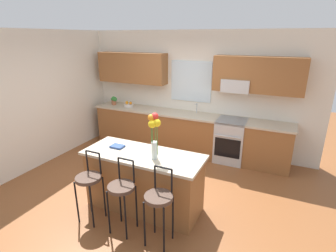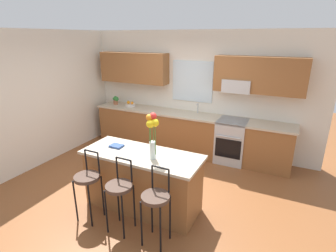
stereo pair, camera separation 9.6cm
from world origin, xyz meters
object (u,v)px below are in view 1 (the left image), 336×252
at_px(bar_stool_near, 89,181).
at_px(cookbook, 117,146).
at_px(fruit_bowl_oranges, 129,105).
at_px(potted_plant_small, 114,100).
at_px(flower_vase, 154,131).
at_px(kitchen_island, 144,181).
at_px(bar_stool_far, 159,200).
at_px(bar_stool_middle, 122,190).
at_px(oven_range, 230,140).

bearing_deg(bar_stool_near, cookbook, 83.41).
distance_m(fruit_bowl_oranges, potted_plant_small, 0.44).
bearing_deg(bar_stool_near, potted_plant_small, 119.21).
height_order(flower_vase, fruit_bowl_oranges, flower_vase).
bearing_deg(cookbook, fruit_bowl_oranges, 118.81).
bearing_deg(bar_stool_near, kitchen_island, 46.39).
bearing_deg(bar_stool_far, bar_stool_near, 180.00).
bearing_deg(bar_stool_far, bar_stool_middle, 180.00).
distance_m(bar_stool_far, fruit_bowl_oranges, 3.61).
distance_m(kitchen_island, fruit_bowl_oranges, 2.85).
xyz_separation_m(bar_stool_far, cookbook, (-1.03, 0.61, 0.30)).
bearing_deg(kitchen_island, bar_stool_near, -133.61).
distance_m(bar_stool_middle, cookbook, 0.83).
bearing_deg(fruit_bowl_oranges, potted_plant_small, -179.70).
height_order(kitchen_island, bar_stool_far, bar_stool_far).
bearing_deg(kitchen_island, bar_stool_middle, -90.00).
distance_m(cookbook, fruit_bowl_oranges, 2.51).
height_order(bar_stool_far, potted_plant_small, potted_plant_small).
bearing_deg(bar_stool_near, bar_stool_far, 0.00).
relative_size(bar_stool_near, bar_stool_middle, 1.00).
xyz_separation_m(bar_stool_near, bar_stool_far, (1.10, 0.00, 0.00)).
height_order(flower_vase, potted_plant_small, flower_vase).
xyz_separation_m(oven_range, bar_stool_middle, (-0.86, -2.79, 0.18)).
bearing_deg(flower_vase, potted_plant_small, 135.52).
relative_size(oven_range, fruit_bowl_oranges, 3.83).
xyz_separation_m(fruit_bowl_oranges, potted_plant_small, (-0.43, -0.00, 0.08)).
xyz_separation_m(bar_stool_far, fruit_bowl_oranges, (-2.24, 2.82, 0.33)).
height_order(bar_stool_near, potted_plant_small, potted_plant_small).
height_order(oven_range, kitchen_island, same).
bearing_deg(bar_stool_near, flower_vase, 32.09).
xyz_separation_m(oven_range, kitchen_island, (-0.86, -2.21, 0.00)).
relative_size(cookbook, fruit_bowl_oranges, 0.83).
height_order(oven_range, cookbook, cookbook).
bearing_deg(flower_vase, fruit_bowl_oranges, 129.72).
height_order(bar_stool_far, flower_vase, flower_vase).
bearing_deg(flower_vase, oven_range, 74.96).
relative_size(bar_stool_middle, fruit_bowl_oranges, 4.34).
bearing_deg(potted_plant_small, bar_stool_middle, -52.96).
distance_m(bar_stool_near, potted_plant_small, 3.25).
bearing_deg(flower_vase, bar_stool_far, -57.77).
relative_size(bar_stool_far, cookbook, 5.21).
relative_size(bar_stool_near, flower_vase, 1.55).
bearing_deg(fruit_bowl_oranges, cookbook, -61.19).
bearing_deg(kitchen_island, bar_stool_far, -46.39).
relative_size(oven_range, kitchen_island, 0.51).
bearing_deg(oven_range, fruit_bowl_oranges, 179.44).
xyz_separation_m(bar_stool_middle, fruit_bowl_oranges, (-1.69, 2.82, 0.33)).
relative_size(bar_stool_near, bar_stool_far, 1.00).
height_order(kitchen_island, cookbook, cookbook).
distance_m(bar_stool_middle, bar_stool_far, 0.55).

